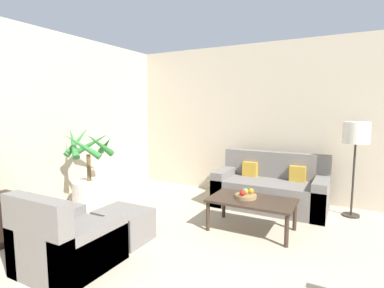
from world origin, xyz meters
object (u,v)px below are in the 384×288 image
at_px(potted_palm, 90,185).
at_px(apple_green, 245,191).
at_px(apple_red, 242,193).
at_px(armchair, 67,244).
at_px(coffee_table, 252,203).
at_px(fruit_bowl, 246,196).
at_px(floor_lamp, 356,137).
at_px(ottoman, 124,225).
at_px(sofa_loveseat, 270,189).
at_px(orange_fruit, 251,191).

height_order(potted_palm, apple_green, potted_palm).
relative_size(potted_palm, apple_red, 17.38).
height_order(apple_red, armchair, armchair).
bearing_deg(coffee_table, fruit_bowl, 166.50).
height_order(floor_lamp, ottoman, floor_lamp).
bearing_deg(sofa_loveseat, potted_palm, -147.01).
distance_m(apple_green, orange_fruit, 0.08).
bearing_deg(ottoman, orange_fruit, 41.80).
height_order(potted_palm, coffee_table, potted_palm).
xyz_separation_m(orange_fruit, armchair, (-1.27, -1.87, -0.24)).
xyz_separation_m(apple_red, apple_green, (0.01, 0.09, 0.00)).
xyz_separation_m(fruit_bowl, armchair, (-1.23, -1.79, -0.18)).
bearing_deg(coffee_table, apple_red, -154.41).
height_order(coffee_table, apple_green, apple_green).
bearing_deg(armchair, potted_palm, 129.43).
distance_m(potted_palm, apple_red, 2.29).
xyz_separation_m(potted_palm, fruit_bowl, (2.27, 0.52, 0.01)).
bearing_deg(apple_red, ottoman, -140.80).
distance_m(floor_lamp, apple_red, 1.89).
xyz_separation_m(floor_lamp, armchair, (-2.45, -2.97, -0.92)).
bearing_deg(sofa_loveseat, apple_green, -94.97).
bearing_deg(ottoman, coffee_table, 38.18).
distance_m(sofa_loveseat, fruit_bowl, 1.02).
xyz_separation_m(sofa_loveseat, ottoman, (-1.25, -2.02, -0.11)).
bearing_deg(fruit_bowl, apple_green, 131.96).
relative_size(apple_green, orange_fruit, 1.11).
distance_m(sofa_loveseat, ottoman, 2.38).
xyz_separation_m(fruit_bowl, ottoman, (-1.18, -1.02, -0.25)).
distance_m(floor_lamp, apple_green, 1.83).
distance_m(floor_lamp, fruit_bowl, 1.85).
distance_m(coffee_table, apple_green, 0.17).
distance_m(coffee_table, apple_red, 0.18).
xyz_separation_m(coffee_table, ottoman, (-1.27, -1.00, -0.18)).
bearing_deg(ottoman, sofa_loveseat, 58.21).
bearing_deg(floor_lamp, armchair, -129.55).
bearing_deg(coffee_table, apple_green, 160.65).
bearing_deg(fruit_bowl, apple_red, -107.95).
height_order(floor_lamp, armchair, floor_lamp).
distance_m(sofa_loveseat, apple_red, 1.10).
bearing_deg(apple_red, floor_lamp, 45.11).
bearing_deg(apple_red, coffee_table, 25.59).
bearing_deg(fruit_bowl, armchair, -124.44).
xyz_separation_m(sofa_loveseat, apple_red, (-0.10, -1.08, 0.21)).
bearing_deg(armchair, fruit_bowl, 55.56).
relative_size(floor_lamp, apple_green, 17.14).
height_order(coffee_table, apple_red, apple_red).
height_order(potted_palm, floor_lamp, floor_lamp).
distance_m(fruit_bowl, armchair, 2.18).
bearing_deg(apple_red, potted_palm, -168.86).
bearing_deg(coffee_table, armchair, -126.59).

